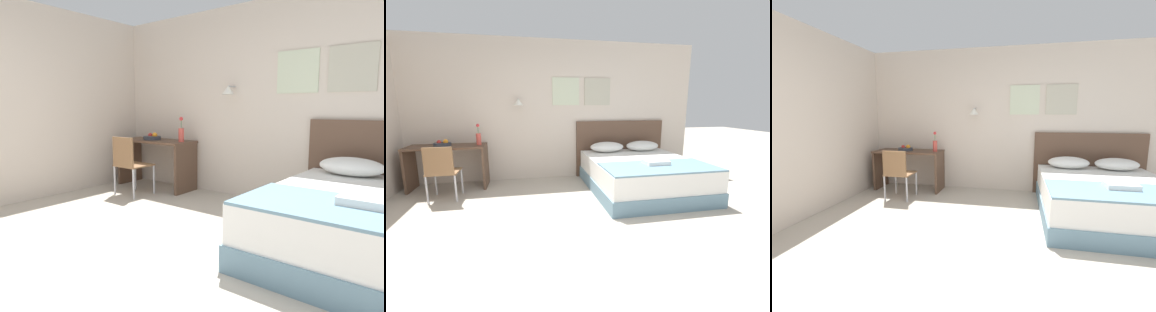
{
  "view_description": "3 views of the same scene",
  "coord_description": "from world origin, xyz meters",
  "views": [
    {
      "loc": [
        1.99,
        -1.41,
        1.26
      ],
      "look_at": [
        -0.2,
        1.37,
        0.76
      ],
      "focal_mm": 32.0,
      "sensor_mm": 36.0,
      "label": 1
    },
    {
      "loc": [
        -0.45,
        -2.26,
        1.47
      ],
      "look_at": [
        0.32,
        1.49,
        0.69
      ],
      "focal_mm": 24.0,
      "sensor_mm": 36.0,
      "label": 2
    },
    {
      "loc": [
        0.28,
        -2.07,
        1.43
      ],
      "look_at": [
        -0.5,
        1.53,
        0.84
      ],
      "focal_mm": 24.0,
      "sensor_mm": 36.0,
      "label": 3
    }
  ],
  "objects": [
    {
      "name": "ground_plane",
      "position": [
        0.0,
        0.0,
        0.0
      ],
      "size": [
        24.0,
        24.0,
        0.0
      ],
      "primitive_type": "plane",
      "color": "#B2A899"
    },
    {
      "name": "wall_back",
      "position": [
        0.01,
        2.82,
        1.33
      ],
      "size": [
        5.99,
        0.31,
        2.65
      ],
      "color": "beige",
      "rests_on": "ground_plane"
    },
    {
      "name": "bed",
      "position": [
        1.48,
        1.7,
        0.27
      ],
      "size": [
        1.72,
        2.05,
        0.54
      ],
      "color": "#66899E",
      "rests_on": "ground_plane"
    },
    {
      "name": "pillow_left",
      "position": [
        1.11,
        2.47,
        0.64
      ],
      "size": [
        0.66,
        0.41,
        0.2
      ],
      "color": "white",
      "rests_on": "bed"
    },
    {
      "name": "throw_blanket",
      "position": [
        1.48,
        1.1,
        0.55
      ],
      "size": [
        1.67,
        0.82,
        0.02
      ],
      "color": "#66899E",
      "rests_on": "bed"
    },
    {
      "name": "folded_towel_near_foot",
      "position": [
        1.49,
        1.25,
        0.59
      ],
      "size": [
        0.35,
        0.27,
        0.06
      ],
      "color": "white",
      "rests_on": "throw_blanket"
    },
    {
      "name": "desk",
      "position": [
        -1.79,
        2.47,
        0.53
      ],
      "size": [
        1.27,
        0.55,
        0.76
      ],
      "color": "brown",
      "rests_on": "ground_plane"
    },
    {
      "name": "desk_chair",
      "position": [
        -1.71,
        1.83,
        0.5
      ],
      "size": [
        0.44,
        0.44,
        0.85
      ],
      "color": "#8E6642",
      "rests_on": "ground_plane"
    },
    {
      "name": "fruit_bowl",
      "position": [
        -1.84,
        2.44,
        0.79
      ],
      "size": [
        0.28,
        0.28,
        0.11
      ],
      "color": "#333842",
      "rests_on": "desk"
    },
    {
      "name": "flower_vase",
      "position": [
        -1.25,
        2.46,
        0.89
      ],
      "size": [
        0.08,
        0.08,
        0.37
      ],
      "color": "#D14C42",
      "rests_on": "desk"
    }
  ]
}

